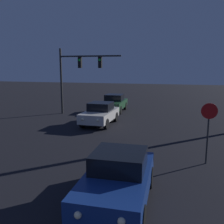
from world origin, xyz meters
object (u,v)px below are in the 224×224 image
Objects in this scene: car_mid at (100,113)px; stop_sign at (209,123)px; car_far at (114,103)px; traffic_signal_mast at (77,70)px; car_near at (118,178)px.

stop_sign reaches higher than car_mid.
car_mid is 8.88m from stop_sign.
car_far is 4.57m from traffic_signal_mast.
car_far is (-0.38, 5.36, 0.00)m from car_mid.
car_far is at bearing 39.50° from traffic_signal_mast.
car_near is 1.00× the size of car_far.
car_mid is at bearing 92.68° from car_far.
car_far is at bearing -76.54° from car_near.
car_near and car_mid have the same top height.
car_near is at bearing 103.76° from car_far.
traffic_signal_mast is at bearing -64.06° from car_near.
stop_sign is at bearing -127.92° from car_near.
car_near is at bearing 111.64° from car_mid.
traffic_signal_mast is 13.35m from stop_sign.
traffic_signal_mast reaches higher than car_mid.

